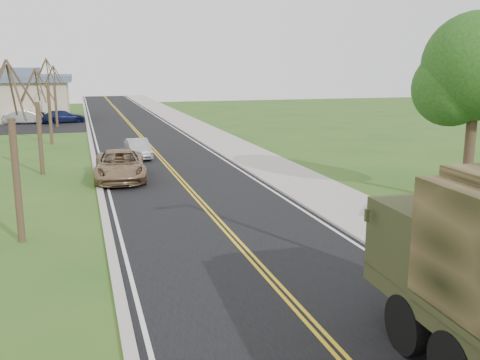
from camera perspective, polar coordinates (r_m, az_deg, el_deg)
name	(u,v)px	position (r m, az deg, el deg)	size (l,w,h in m)	color
road	(137,132)	(49.38, -10.96, 5.07)	(8.00, 120.00, 0.01)	black
curb_right	(182,130)	(49.95, -6.21, 5.36)	(0.30, 120.00, 0.12)	#9E998E
sidewalk_right	(200,129)	(50.30, -4.24, 5.44)	(3.20, 120.00, 0.10)	#9E998E
curb_left	(89,133)	(49.14, -15.80, 4.85)	(0.30, 120.00, 0.10)	#9E998E
leafy_tree	(476,75)	(24.60, 23.89, 10.22)	(4.83, 4.50, 8.10)	#38281C
bare_tree_a	(15,166)	(19.19, -22.84, 1.41)	(1.93, 2.26, 6.08)	#38281C
bare_tree_b	(39,130)	(31.05, -20.62, 5.06)	(1.83, 2.14, 5.73)	#38281C
bare_tree_c	(49,108)	(42.95, -19.67, 7.28)	(2.04, 2.39, 6.42)	#38281C
bare_tree_d	(55,101)	(54.93, -19.08, 7.99)	(1.88, 2.20, 5.91)	#38281C
suv_champagne	(120,165)	(28.58, -12.69, 1.52)	(2.54, 5.51, 1.53)	#8C6E4F
sedan_silver	(138,149)	(35.15, -10.83, 3.29)	(1.30, 3.73, 1.23)	#A5A6AA
lot_car_silver	(27,117)	(59.24, -21.81, 6.26)	(1.51, 4.34, 1.43)	silver
lot_car_navy	(63,117)	(59.04, -18.35, 6.44)	(1.84, 4.52, 1.31)	#0F1538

